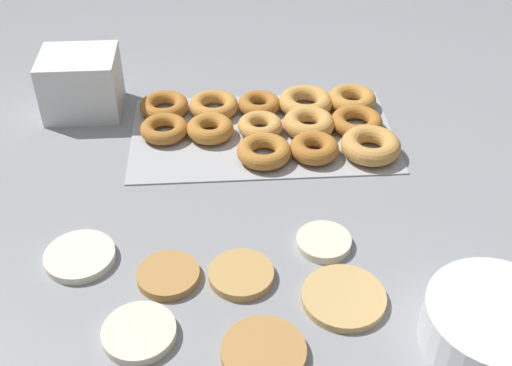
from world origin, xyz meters
The scene contains 11 objects.
ground_plane centered at (0.00, 0.00, 0.00)m, with size 3.00×3.00×0.00m, color gray.
pancake_0 centered at (0.11, 0.09, 0.01)m, with size 0.09×0.09×0.01m, color #B27F42.
pancake_1 centered at (0.15, 0.19, 0.01)m, with size 0.10×0.10×0.01m, color beige.
pancake_2 centered at (0.01, 0.10, 0.01)m, with size 0.09×0.09×0.01m, color tan.
pancake_3 centered at (-0.13, 0.15, 0.01)m, with size 0.12×0.12×0.01m, color tan.
pancake_4 centered at (-0.12, 0.04, 0.01)m, with size 0.08×0.08×0.01m, color beige.
pancake_5 centered at (0.24, 0.05, 0.01)m, with size 0.10×0.10×0.01m, color silver.
pancake_6 centered at (-0.02, 0.23, 0.01)m, with size 0.11×0.11×0.01m, color #B27F42.
donut_tray centered at (-0.08, -0.27, 0.02)m, with size 0.49×0.28×0.04m.
batter_bowl centered at (-0.31, 0.23, 0.03)m, with size 0.18×0.18×0.06m.
container_stack centered at (0.29, -0.38, 0.06)m, with size 0.14×0.12×0.12m.
Camera 1 is at (0.03, 0.74, 0.68)m, focal length 45.00 mm.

